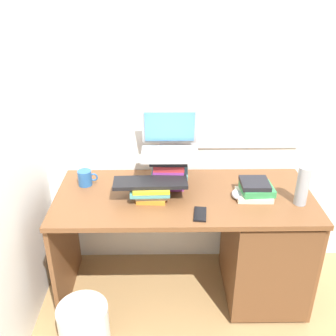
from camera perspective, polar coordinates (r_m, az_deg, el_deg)
The scene contains 14 objects.
ground_plane at distance 2.71m, azimuth 2.12°, elevation -17.30°, with size 6.00×6.00×0.00m, color #9E7A4C.
wall_back at distance 2.39m, azimuth 2.31°, elevation 12.62°, with size 6.00×0.06×2.60m.
wall_left at distance 2.18m, azimuth -22.59°, elevation 9.24°, with size 0.05×6.00×2.60m, color silver.
desk at distance 2.48m, azimuth 11.43°, elevation -10.68°, with size 1.51×0.66×0.73m.
book_stack_tall at distance 2.32m, azimuth 0.20°, elevation -0.36°, with size 0.23×0.19×0.20m.
book_stack_keyboard_riser at distance 2.21m, azimuth -2.54°, elevation -3.36°, with size 0.23×0.19×0.09m.
book_stack_side at distance 2.28m, azimuth 12.82°, elevation -3.13°, with size 0.21×0.18×0.10m.
laptop at distance 2.30m, azimuth 0.27°, elevation 3.77°, with size 0.34×0.29×0.24m.
keyboard at distance 2.18m, azimuth -2.62°, elevation -2.17°, with size 0.42×0.14×0.02m, color black.
computer_mouse at distance 2.27m, azimuth 10.18°, elevation -3.89°, with size 0.06×0.10×0.04m, color #A5A8AD.
mug at distance 2.40m, azimuth -12.17°, elevation -1.44°, with size 0.12×0.08×0.09m.
water_bottle at distance 2.25m, azimuth 19.31°, elevation -2.51°, with size 0.07×0.07×0.23m, color #999EA5.
cell_phone at distance 2.09m, azimuth 4.78°, elevation -6.83°, with size 0.07×0.14×0.01m, color black.
wastebasket at distance 2.34m, azimuth -12.31°, elevation -22.07°, with size 0.28×0.28×0.28m, color silver.
Camera 1 is at (-0.12, -1.95, 1.88)m, focal length 41.13 mm.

